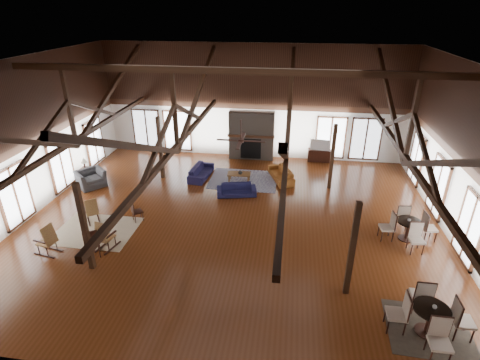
# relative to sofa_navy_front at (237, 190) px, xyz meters

# --- Properties ---
(floor) EXTENTS (16.00, 16.00, 0.00)m
(floor) POSITION_rel_sofa_navy_front_xyz_m (0.14, -2.17, -0.25)
(floor) COLOR #562812
(floor) RESTS_ON ground
(ceiling) EXTENTS (16.00, 14.00, 0.02)m
(ceiling) POSITION_rel_sofa_navy_front_xyz_m (0.14, -2.17, 5.75)
(ceiling) COLOR black
(ceiling) RESTS_ON wall_back
(wall_back) EXTENTS (16.00, 0.02, 6.00)m
(wall_back) POSITION_rel_sofa_navy_front_xyz_m (0.14, 4.83, 2.75)
(wall_back) COLOR white
(wall_back) RESTS_ON floor
(wall_front) EXTENTS (16.00, 0.02, 6.00)m
(wall_front) POSITION_rel_sofa_navy_front_xyz_m (0.14, -9.17, 2.75)
(wall_front) COLOR white
(wall_front) RESTS_ON floor
(wall_left) EXTENTS (0.02, 14.00, 6.00)m
(wall_left) POSITION_rel_sofa_navy_front_xyz_m (-7.86, -2.17, 2.75)
(wall_left) COLOR white
(wall_left) RESTS_ON floor
(wall_right) EXTENTS (0.02, 14.00, 6.00)m
(wall_right) POSITION_rel_sofa_navy_front_xyz_m (8.14, -2.17, 2.75)
(wall_right) COLOR white
(wall_right) RESTS_ON floor
(roof_truss) EXTENTS (15.60, 14.07, 3.14)m
(roof_truss) POSITION_rel_sofa_navy_front_xyz_m (0.14, -2.17, 3.78)
(roof_truss) COLOR black
(roof_truss) RESTS_ON wall_back
(post_grid) EXTENTS (8.16, 7.16, 3.05)m
(post_grid) POSITION_rel_sofa_navy_front_xyz_m (0.14, -2.17, 1.27)
(post_grid) COLOR black
(post_grid) RESTS_ON floor
(fireplace) EXTENTS (2.50, 0.69, 2.60)m
(fireplace) POSITION_rel_sofa_navy_front_xyz_m (0.14, 4.50, 1.04)
(fireplace) COLOR #63574C
(fireplace) RESTS_ON floor
(ceiling_fan) EXTENTS (1.60, 1.60, 0.75)m
(ceiling_fan) POSITION_rel_sofa_navy_front_xyz_m (0.64, -3.17, 3.48)
(ceiling_fan) COLOR black
(ceiling_fan) RESTS_ON roof_truss
(sofa_navy_front) EXTENTS (1.84, 1.03, 0.51)m
(sofa_navy_front) POSITION_rel_sofa_navy_front_xyz_m (0.00, 0.00, 0.00)
(sofa_navy_front) COLOR #16153B
(sofa_navy_front) RESTS_ON floor
(sofa_navy_left) EXTENTS (1.99, 0.93, 0.56)m
(sofa_navy_left) POSITION_rel_sofa_navy_front_xyz_m (-2.01, 1.65, 0.03)
(sofa_navy_left) COLOR #181438
(sofa_navy_left) RESTS_ON floor
(sofa_orange) EXTENTS (2.11, 1.39, 0.57)m
(sofa_orange) POSITION_rel_sofa_navy_front_xyz_m (1.89, 1.91, 0.03)
(sofa_orange) COLOR brown
(sofa_orange) RESTS_ON floor
(coffee_table) EXTENTS (1.12, 0.61, 0.42)m
(coffee_table) POSITION_rel_sofa_navy_front_xyz_m (-0.10, 1.43, 0.11)
(coffee_table) COLOR brown
(coffee_table) RESTS_ON floor
(vase) EXTENTS (0.24, 0.24, 0.21)m
(vase) POSITION_rel_sofa_navy_front_xyz_m (-0.02, 1.35, 0.27)
(vase) COLOR #B2B2B2
(vase) RESTS_ON coffee_table
(armchair) EXTENTS (1.57, 1.59, 0.78)m
(armchair) POSITION_rel_sofa_navy_front_xyz_m (-6.85, -0.06, 0.14)
(armchair) COLOR #343336
(armchair) RESTS_ON floor
(side_table_lamp) EXTENTS (0.44, 0.44, 1.12)m
(side_table_lamp) POSITION_rel_sofa_navy_front_xyz_m (-7.46, 0.61, 0.17)
(side_table_lamp) COLOR black
(side_table_lamp) RESTS_ON floor
(rocking_chair_a) EXTENTS (0.80, 0.88, 1.01)m
(rocking_chair_a) POSITION_rel_sofa_navy_front_xyz_m (-5.20, -3.03, 0.22)
(rocking_chair_a) COLOR olive
(rocking_chair_a) RESTS_ON floor
(rocking_chair_b) EXTENTS (0.64, 0.93, 1.10)m
(rocking_chair_b) POSITION_rel_sofa_navy_front_xyz_m (-3.91, -4.65, 0.26)
(rocking_chair_b) COLOR olive
(rocking_chair_b) RESTS_ON floor
(rocking_chair_c) EXTENTS (0.93, 0.61, 1.11)m
(rocking_chair_c) POSITION_rel_sofa_navy_front_xyz_m (-5.66, -5.15, 0.27)
(rocking_chair_c) COLOR olive
(rocking_chair_c) RESTS_ON floor
(side_chair_a) EXTENTS (0.53, 0.53, 0.89)m
(side_chair_a) POSITION_rel_sofa_navy_front_xyz_m (-3.58, -2.74, 0.27)
(side_chair_a) COLOR black
(side_chair_a) RESTS_ON floor
(side_chair_b) EXTENTS (0.64, 0.64, 1.09)m
(side_chair_b) POSITION_rel_sofa_navy_front_xyz_m (-4.08, -5.15, 0.38)
(side_chair_b) COLOR black
(side_chair_b) RESTS_ON floor
(cafe_table_near) EXTENTS (2.14, 2.14, 1.12)m
(cafe_table_near) POSITION_rel_sofa_navy_front_xyz_m (6.04, -6.90, 0.31)
(cafe_table_near) COLOR black
(cafe_table_near) RESTS_ON floor
(cafe_table_far) EXTENTS (2.05, 2.05, 1.05)m
(cafe_table_far) POSITION_rel_sofa_navy_front_xyz_m (6.61, -2.53, 0.27)
(cafe_table_far) COLOR black
(cafe_table_far) RESTS_ON floor
(cup_near) EXTENTS (0.14, 0.14, 0.09)m
(cup_near) POSITION_rel_sofa_navy_front_xyz_m (6.10, -6.89, 0.60)
(cup_near) COLOR #B2B2B2
(cup_near) RESTS_ON cafe_table_near
(cup_far) EXTENTS (0.12, 0.12, 0.09)m
(cup_far) POSITION_rel_sofa_navy_front_xyz_m (6.59, -2.53, 0.55)
(cup_far) COLOR #B2B2B2
(cup_far) RESTS_ON cafe_table_far
(tv_console) EXTENTS (1.29, 0.49, 0.65)m
(tv_console) POSITION_rel_sofa_navy_front_xyz_m (3.86, 4.58, 0.07)
(tv_console) COLOR black
(tv_console) RESTS_ON floor
(television) EXTENTS (1.05, 0.24, 0.60)m
(television) POSITION_rel_sofa_navy_front_xyz_m (3.83, 4.58, 0.69)
(television) COLOR #B2B2B2
(television) RESTS_ON tv_console
(rug_tan) EXTENTS (2.92, 2.30, 0.01)m
(rug_tan) POSITION_rel_sofa_navy_front_xyz_m (-4.81, -3.63, -0.25)
(rug_tan) COLOR tan
(rug_tan) RESTS_ON floor
(rug_navy) EXTENTS (3.24, 2.44, 0.01)m
(rug_navy) POSITION_rel_sofa_navy_front_xyz_m (0.09, 1.61, -0.25)
(rug_navy) COLOR #181743
(rug_navy) RESTS_ON floor
(rug_dark) EXTENTS (2.19, 2.01, 0.01)m
(rug_dark) POSITION_rel_sofa_navy_front_xyz_m (6.14, -6.83, -0.25)
(rug_dark) COLOR black
(rug_dark) RESTS_ON floor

